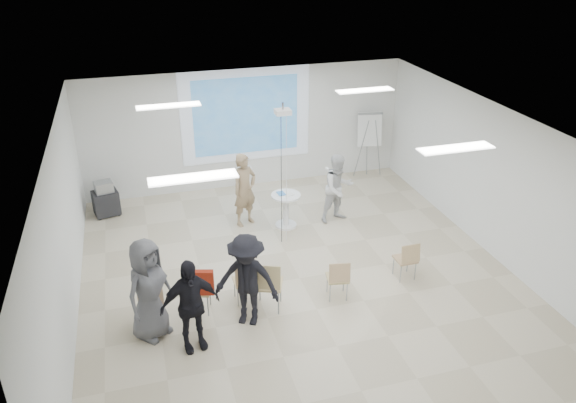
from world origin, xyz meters
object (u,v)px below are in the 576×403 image
object	(u,v)px
chair_far_left	(151,300)
chair_left_inner	(245,280)
player_left	(244,185)
laptop	(244,279)
audience_left	(190,299)
audience_outer	(148,284)
chair_right_far	(407,258)
chair_right_inner	(338,277)
player_right	(339,185)
chair_left_mid	(198,289)
pedestal_table	(286,208)
flipchart_easel	(370,130)
av_cart	(106,200)
chair_center	(268,282)
audience_mid	(247,275)

from	to	relation	value
chair_far_left	chair_left_inner	world-z (taller)	chair_far_left
player_left	chair_far_left	distance (m)	3.86
laptop	chair_left_inner	bearing A→B (deg)	89.95
audience_left	audience_outer	xyz separation A→B (m)	(-0.58, 0.49, 0.07)
chair_right_far	chair_left_inner	bearing A→B (deg)	176.73
chair_left_inner	chair_right_inner	bearing A→B (deg)	-13.05
player_left	player_right	bearing A→B (deg)	-38.28
chair_left_mid	chair_left_inner	xyz separation A→B (m)	(0.83, 0.08, -0.03)
player_right	laptop	xyz separation A→B (m)	(-2.67, -2.38, -0.44)
player_right	audience_outer	xyz separation A→B (m)	(-4.30, -2.90, 0.11)
pedestal_table	player_right	bearing A→B (deg)	-1.66
chair_far_left	flipchart_easel	distance (m)	7.72
chair_far_left	chair_right_inner	world-z (taller)	chair_far_left
player_left	chair_left_inner	size ratio (longest dim) A/B	2.35
chair_right_far	audience_outer	world-z (taller)	audience_outer
av_cart	chair_center	bearing A→B (deg)	-72.34
chair_far_left	laptop	world-z (taller)	chair_far_left
audience_left	av_cart	distance (m)	5.30
chair_far_left	chair_left_mid	size ratio (longest dim) A/B	1.03
flipchart_easel	player_right	bearing A→B (deg)	-117.52
player_left	audience_left	xyz separation A→B (m)	(-1.68, -3.81, -0.03)
pedestal_table	player_left	world-z (taller)	player_left
chair_left_mid	flipchart_easel	bearing A→B (deg)	58.12
audience_outer	av_cart	bearing A→B (deg)	57.70
pedestal_table	chair_left_mid	world-z (taller)	chair_left_mid
laptop	audience_left	xyz separation A→B (m)	(-1.05, -1.01, 0.48)
audience_mid	flipchart_easel	bearing A→B (deg)	77.98
chair_left_mid	audience_left	distance (m)	0.96
laptop	audience_outer	xyz separation A→B (m)	(-1.63, -0.52, 0.55)
player_left	chair_far_left	world-z (taller)	player_left
audience_mid	audience_outer	bearing A→B (deg)	-156.12
player_right	audience_mid	xyz separation A→B (m)	(-2.74, -3.02, 0.07)
flipchart_easel	audience_outer	bearing A→B (deg)	-129.58
chair_right_far	audience_mid	size ratio (longest dim) A/B	0.42
laptop	chair_center	bearing A→B (deg)	127.65
audience_outer	av_cart	size ratio (longest dim) A/B	2.37
chair_center	audience_mid	size ratio (longest dim) A/B	0.52
chair_left_mid	chair_right_inner	distance (m)	2.44
player_left	chair_right_far	size ratio (longest dim) A/B	2.36
audience_outer	player_right	bearing A→B (deg)	-7.21
player_right	chair_left_inner	size ratio (longest dim) A/B	2.18
laptop	av_cart	bearing A→B (deg)	-60.36
player_left	chair_left_mid	distance (m)	3.34
av_cart	chair_right_inner	bearing A→B (deg)	-62.05
player_left	chair_left_mid	world-z (taller)	player_left
player_left	flipchart_easel	bearing A→B (deg)	-1.44
chair_center	chair_right_inner	distance (m)	1.27
chair_left_mid	chair_right_inner	xyz separation A→B (m)	(2.43, -0.28, -0.03)
player_right	pedestal_table	bearing A→B (deg)	165.72
player_left	laptop	distance (m)	2.92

